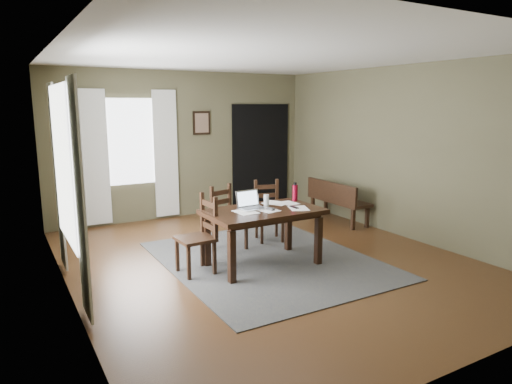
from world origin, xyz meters
TOP-DOWN VIEW (x-y plane):
  - ground at (0.00, 0.00)m, footprint 5.00×6.00m
  - room_shell at (0.00, 0.00)m, footprint 5.02×6.02m
  - rug at (0.00, 0.00)m, footprint 2.60×3.20m
  - dining_table at (-0.15, -0.14)m, footprint 1.50×0.91m
  - chair_end at (-0.98, 0.03)m, footprint 0.45×0.45m
  - chair_back_left at (-0.25, 0.70)m, footprint 0.51×0.51m
  - chair_back_right at (0.52, 0.81)m, footprint 0.50×0.50m
  - bench at (2.15, 1.15)m, footprint 0.42×1.32m
  - laptop at (-0.25, 0.01)m, footprint 0.36×0.29m
  - computer_mouse at (-0.08, -0.22)m, footprint 0.08×0.11m
  - tv_remote at (0.26, -0.25)m, footprint 0.04×0.16m
  - drinking_glass at (-0.00, 0.02)m, footprint 0.09×0.09m
  - water_bottle at (0.54, 0.13)m, footprint 0.08×0.08m
  - paper_a at (-0.41, -0.15)m, footprint 0.26×0.33m
  - paper_b at (0.29, -0.31)m, footprint 0.33×0.37m
  - paper_c at (0.21, 0.11)m, footprint 0.37×0.40m
  - paper_d at (0.36, 0.02)m, footprint 0.23×0.29m
  - paper_e at (-0.11, -0.20)m, footprint 0.27×0.33m
  - window_left at (-2.47, 0.20)m, footprint 0.01×1.30m
  - window_back at (-1.00, 2.97)m, footprint 1.00×0.01m
  - curtain_left_near at (-2.44, -0.62)m, footprint 0.03×0.48m
  - curtain_left_far at (-2.44, 1.02)m, footprint 0.03×0.48m
  - curtain_back_left at (-1.62, 2.94)m, footprint 0.44×0.03m
  - curtain_back_right at (-0.38, 2.94)m, footprint 0.44×0.03m
  - framed_picture at (0.35, 2.97)m, footprint 0.34×0.03m
  - doorway_back at (1.65, 2.97)m, footprint 1.30×0.03m

SIDE VIEW (x-z plane):
  - ground at x=0.00m, z-range -0.01..0.00m
  - rug at x=0.00m, z-range 0.00..0.01m
  - bench at x=2.15m, z-range 0.07..0.82m
  - chair_back_right at x=0.52m, z-range -0.01..0.92m
  - chair_back_left at x=-0.25m, z-range -0.01..0.93m
  - chair_end at x=-0.98m, z-range -0.01..0.97m
  - dining_table at x=-0.15m, z-range 0.29..1.04m
  - paper_d at x=0.36m, z-range 0.76..0.76m
  - paper_e at x=-0.11m, z-range 0.76..0.76m
  - paper_b at x=0.29m, z-range 0.76..0.76m
  - paper_a at x=-0.41m, z-range 0.76..0.76m
  - paper_c at x=0.21m, z-range 0.76..0.76m
  - tv_remote at x=0.26m, z-range 0.76..0.77m
  - computer_mouse at x=-0.08m, z-range 0.76..0.79m
  - laptop at x=-0.25m, z-range 0.70..0.93m
  - drinking_glass at x=0.00m, z-range 0.76..0.91m
  - water_bottle at x=0.54m, z-range 0.74..1.00m
  - doorway_back at x=1.65m, z-range 0.00..2.10m
  - curtain_left_near at x=-2.44m, z-range 0.05..2.35m
  - curtain_left_far at x=-2.44m, z-range 0.05..2.35m
  - curtain_back_left at x=-1.62m, z-range 0.05..2.35m
  - curtain_back_right at x=-0.38m, z-range 0.05..2.35m
  - window_left at x=-2.47m, z-range 0.60..2.30m
  - window_back at x=-1.00m, z-range 0.70..2.20m
  - framed_picture at x=0.35m, z-range 1.53..1.97m
  - room_shell at x=0.00m, z-range 0.45..3.16m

